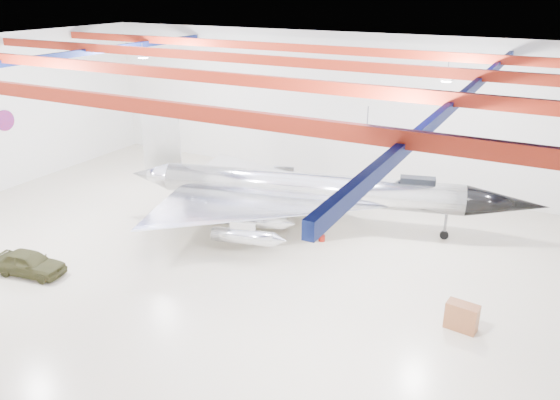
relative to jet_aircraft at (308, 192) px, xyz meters
The scene contains 15 objects.
floor 6.64m from the jet_aircraft, 113.76° to the right, with size 40.00×40.00×0.00m, color beige.
wall_back 10.15m from the jet_aircraft, 105.12° to the left, with size 40.00×40.00×0.00m, color silver.
ceiling 10.71m from the jet_aircraft, 113.76° to the right, with size 40.00×40.00×0.00m, color #0A0F38.
ceiling_structure 10.17m from the jet_aircraft, 113.76° to the right, with size 39.50×29.50×1.08m.
wall_roundel 22.92m from the jet_aircraft, behind, with size 1.50×1.50×0.10m, color #B21414.
jet_aircraft is the anchor object (origin of this frame).
jeep 16.08m from the jet_aircraft, 129.42° to the right, with size 1.55×3.85×1.31m, color #36361B.
desk 12.74m from the jet_aircraft, 32.48° to the right, with size 1.37×0.68×1.25m, color brown.
crate_ply 7.41m from the jet_aircraft, behind, with size 0.53×0.42×0.37m, color olive.
toolbox_red 5.46m from the jet_aircraft, behind, with size 0.41×0.33×0.29m, color maroon.
engine_drum 2.94m from the jet_aircraft, 64.78° to the right, with size 0.44×0.44×0.39m, color #59595B.
crate_small 8.52m from the jet_aircraft, behind, with size 0.35×0.28×0.24m, color #59595B.
tool_chest 3.11m from the jet_aircraft, 43.24° to the right, with size 0.39×0.39×0.35m, color maroon.
oil_barrel 6.24m from the jet_aircraft, behind, with size 0.57×0.46×0.40m, color olive.
spares_box 3.98m from the jet_aircraft, 82.46° to the left, with size 0.38×0.38×0.34m, color #59595B.
Camera 1 is at (15.67, -22.69, 14.17)m, focal length 35.00 mm.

